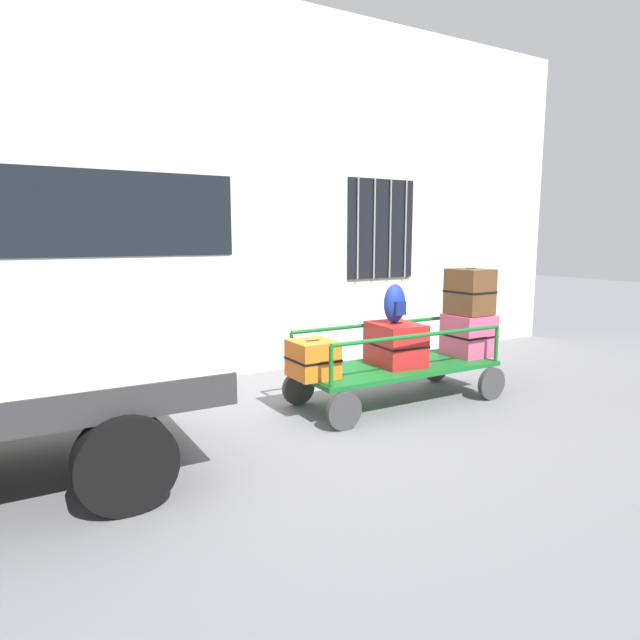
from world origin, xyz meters
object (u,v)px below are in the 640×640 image
luggage_cart (397,372)px  backpack (395,304)px  suitcase_midleft_bottom (395,344)px  suitcase_left_bottom (313,359)px  suitcase_center_bottom (469,335)px  suitcase_center_middle (470,292)px

luggage_cart → backpack: bearing=114.4°
luggage_cart → suitcase_midleft_bottom: 0.32m
suitcase_left_bottom → suitcase_center_bottom: (2.19, -0.02, 0.06)m
luggage_cart → suitcase_midleft_bottom: suitcase_midleft_bottom is taller
suitcase_left_bottom → suitcase_center_bottom: 2.19m
luggage_cart → suitcase_center_middle: bearing=-0.0°
suitcase_center_bottom → backpack: (-1.11, 0.05, 0.45)m
suitcase_midleft_bottom → backpack: backpack is taller
suitcase_center_middle → backpack: size_ratio=1.27×
suitcase_center_bottom → suitcase_center_middle: suitcase_center_middle is taller
suitcase_center_middle → suitcase_center_bottom: bearing=-90.0°
suitcase_center_bottom → luggage_cart: bearing=179.5°
suitcase_left_bottom → suitcase_center_bottom: bearing=-0.6°
backpack → suitcase_left_bottom: bearing=-178.7°
backpack → suitcase_center_middle: bearing=-2.0°
luggage_cart → suitcase_left_bottom: size_ratio=5.17×
suitcase_midleft_bottom → backpack: 0.46m
suitcase_center_bottom → suitcase_left_bottom: bearing=179.4°
suitcase_midleft_bottom → backpack: size_ratio=1.56×
suitcase_midleft_bottom → suitcase_center_middle: size_ratio=1.22×
suitcase_left_bottom → suitcase_center_middle: (2.19, -0.01, 0.60)m
suitcase_center_bottom → suitcase_center_middle: 0.54m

